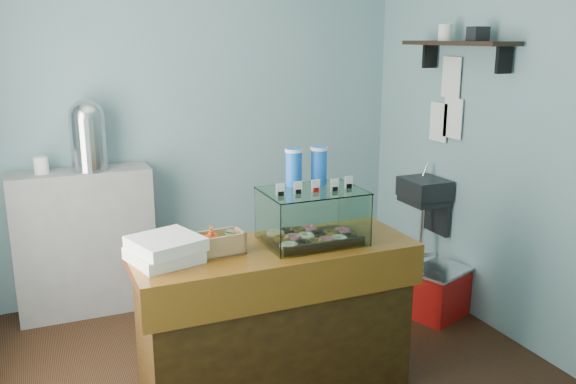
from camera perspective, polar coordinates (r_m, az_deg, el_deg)
name	(u,v)px	position (r m, az deg, el deg)	size (l,w,h in m)	color
ground	(261,369)	(4.03, -2.59, -16.19)	(3.50, 3.50, 0.00)	black
room_shell	(261,98)	(3.50, -2.55, 8.75)	(3.54, 3.04, 2.82)	#729EA7
counter	(275,319)	(3.60, -1.22, -11.82)	(1.60, 0.60, 0.90)	#41290C
back_shelf	(85,242)	(4.82, -18.45, -4.48)	(1.00, 0.32, 1.10)	#99999B
display_case	(310,213)	(3.50, 2.09, -1.98)	(0.56, 0.42, 0.52)	#34190F
condiment_crate	(219,243)	(3.33, -6.44, -4.81)	(0.26, 0.17, 0.16)	tan
pastry_boxes	(165,249)	(3.27, -11.45, -5.26)	(0.42, 0.41, 0.13)	white
coffee_urn	(88,133)	(4.63, -18.24, 5.26)	(0.28, 0.28, 0.52)	silver
red_cooler	(439,292)	(4.75, 13.94, -9.10)	(0.52, 0.46, 0.38)	red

